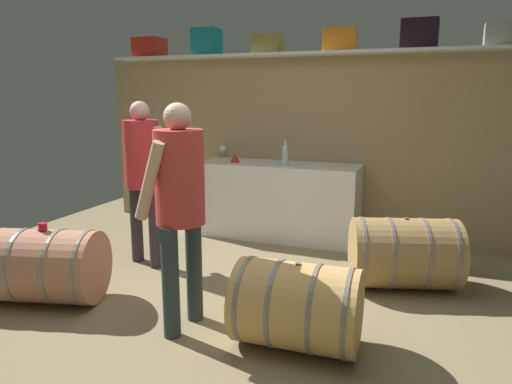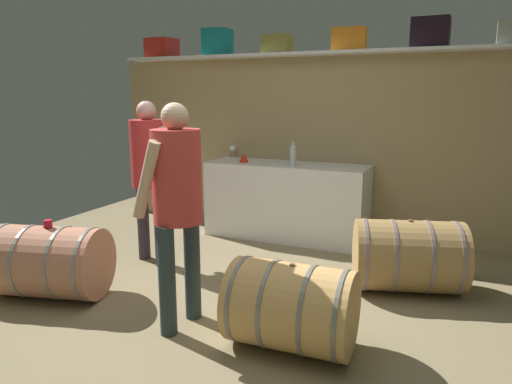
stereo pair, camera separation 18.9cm
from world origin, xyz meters
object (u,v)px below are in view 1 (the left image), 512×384
at_px(wine_bottle_clear, 285,155).
at_px(wine_barrel_flank, 404,253).
at_px(toolcase_black, 420,34).
at_px(work_cabinet, 278,200).
at_px(wine_barrel_near, 44,266).
at_px(visitor_tasting, 179,194).
at_px(wine_glass, 223,149).
at_px(wine_barrel_far, 297,306).
at_px(toolcase_red, 150,48).
at_px(tasting_cup, 43,227).
at_px(toolcase_olive, 268,44).
at_px(red_funnel, 235,158).
at_px(winemaker_pouring, 143,166).
at_px(toolcase_grey, 505,35).
at_px(toolcase_orange, 340,40).
at_px(toolcase_teal, 207,42).

distance_m(wine_bottle_clear, wine_barrel_flank, 1.72).
relative_size(toolcase_black, work_cabinet, 0.20).
distance_m(wine_barrel_near, visitor_tasting, 1.41).
relative_size(wine_glass, wine_barrel_far, 0.20).
relative_size(toolcase_red, tasting_cup, 5.33).
xyz_separation_m(toolcase_red, wine_barrel_near, (0.57, -2.52, -1.89)).
xyz_separation_m(toolcase_olive, wine_barrel_near, (-0.98, -2.52, -1.87)).
bearing_deg(red_funnel, toolcase_black, 9.14).
xyz_separation_m(work_cabinet, winemaker_pouring, (-0.91, -1.30, 0.53)).
bearing_deg(winemaker_pouring, wine_glass, 103.99).
distance_m(toolcase_grey, wine_barrel_flank, 2.35).
bearing_deg(wine_barrel_near, visitor_tasting, -14.57).
relative_size(toolcase_orange, winemaker_pouring, 0.23).
xyz_separation_m(toolcase_orange, toolcase_black, (0.81, 0.00, 0.02)).
relative_size(wine_glass, visitor_tasting, 0.10).
bearing_deg(toolcase_grey, wine_glass, -178.56).
distance_m(toolcase_red, wine_barrel_near, 3.20).
bearing_deg(toolcase_grey, tasting_cup, -141.44).
height_order(work_cabinet, wine_bottle_clear, wine_bottle_clear).
distance_m(wine_barrel_near, wine_barrel_far, 2.06).
bearing_deg(toolcase_grey, winemaker_pouring, -152.29).
bearing_deg(work_cabinet, wine_bottle_clear, -51.60).
bearing_deg(toolcase_olive, wine_barrel_flank, -33.60).
relative_size(wine_barrel_far, winemaker_pouring, 0.52).
xyz_separation_m(toolcase_black, wine_glass, (-2.20, 0.01, -1.25)).
xyz_separation_m(wine_bottle_clear, visitor_tasting, (-0.08, -2.14, -0.02)).
bearing_deg(toolcase_orange, visitor_tasting, -106.14).
bearing_deg(toolcase_red, wine_barrel_near, -74.31).
xyz_separation_m(wine_barrel_far, visitor_tasting, (-0.82, -0.03, 0.68)).
bearing_deg(toolcase_black, toolcase_grey, 1.28).
relative_size(toolcase_red, wine_glass, 2.15).
bearing_deg(toolcase_grey, visitor_tasting, -128.74).
height_order(toolcase_grey, wine_barrel_flank, toolcase_grey).
distance_m(work_cabinet, wine_barrel_flank, 1.77).
distance_m(wine_bottle_clear, visitor_tasting, 2.14).
distance_m(toolcase_black, work_cabinet, 2.28).
distance_m(toolcase_olive, toolcase_black, 1.62).
distance_m(toolcase_teal, winemaker_pouring, 1.97).
xyz_separation_m(toolcase_teal, toolcase_black, (2.38, 0.00, -0.01)).
bearing_deg(wine_barrel_flank, red_funnel, 137.83).
height_order(wine_bottle_clear, wine_barrel_near, wine_bottle_clear).
relative_size(work_cabinet, wine_barrel_flank, 1.81).
relative_size(wine_barrel_near, winemaker_pouring, 0.65).
xyz_separation_m(wine_bottle_clear, wine_glass, (-0.92, 0.38, -0.02)).
distance_m(toolcase_grey, tasting_cup, 4.46).
relative_size(toolcase_orange, work_cabinet, 0.19).
distance_m(red_funnel, winemaker_pouring, 1.28).
xyz_separation_m(toolcase_grey, visitor_tasting, (-2.13, -2.51, -1.21)).
height_order(toolcase_orange, toolcase_grey, toolcase_orange).
bearing_deg(toolcase_grey, wine_bottle_clear, -168.20).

